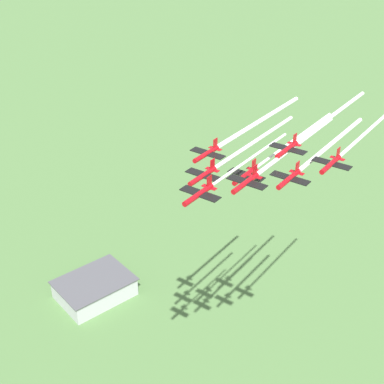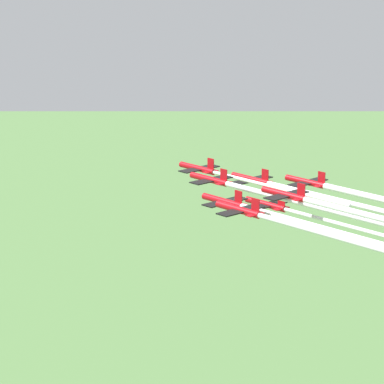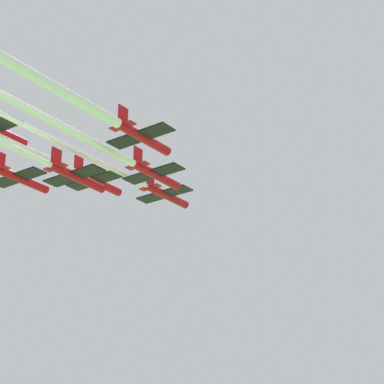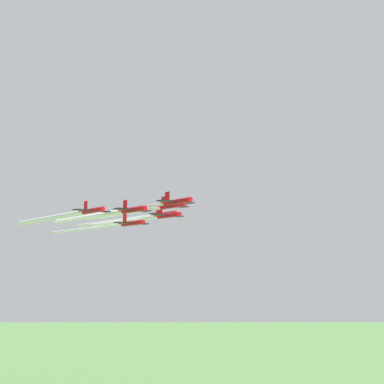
{
  "view_description": "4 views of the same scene",
  "coord_description": "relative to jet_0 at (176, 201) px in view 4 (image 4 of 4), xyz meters",
  "views": [
    {
      "loc": [
        48.69,
        60.24,
        178.63
      ],
      "look_at": [
        -18.52,
        -19.38,
        119.42
      ],
      "focal_mm": 50.0,
      "sensor_mm": 36.0,
      "label": 1
    },
    {
      "loc": [
        -188.45,
        73.91,
        163.17
      ],
      "look_at": [
        -23.78,
        -14.52,
        115.03
      ],
      "focal_mm": 85.0,
      "sensor_mm": 36.0,
      "label": 2
    },
    {
      "loc": [
        -89.65,
        -108.24,
        72.55
      ],
      "look_at": [
        -14.63,
        -19.03,
        120.55
      ],
      "focal_mm": 70.0,
      "sensor_mm": 36.0,
      "label": 3
    },
    {
      "loc": [
        100.25,
        -67.68,
        103.17
      ],
      "look_at": [
        -15.0,
        -16.21,
        120.84
      ],
      "focal_mm": 50.0,
      "sensor_mm": 36.0,
      "label": 4
    }
  ],
  "objects": [
    {
      "name": "jet_0",
      "position": [
        0.0,
        0.0,
        0.0
      ],
      "size": [
        10.53,
        10.2,
        3.53
      ],
      "rotation": [
        0.0,
        0.0,
        4.95
      ],
      "color": "#B20C14"
    },
    {
      "name": "jet_1",
      "position": [
        -11.44,
        3.42,
        0.36
      ],
      "size": [
        10.53,
        10.2,
        3.53
      ],
      "rotation": [
        0.0,
        0.0,
        4.95
      ],
      "color": "#B20C14"
    },
    {
      "name": "jet_2",
      "position": [
        -8.55,
        -8.34,
        -1.55
      ],
      "size": [
        10.53,
        10.2,
        3.53
      ],
      "rotation": [
        0.0,
        0.0,
        4.95
      ],
      "color": "#B20C14"
    },
    {
      "name": "jet_3",
      "position": [
        -22.88,
        6.85,
        -1.14
      ],
      "size": [
        10.53,
        10.2,
        3.53
      ],
      "rotation": [
        0.0,
        0.0,
        4.95
      ],
      "color": "#B20C14"
    },
    {
      "name": "jet_4",
      "position": [
        -19.99,
        -4.91,
        -3.96
      ],
      "size": [
        10.53,
        10.2,
        3.53
      ],
      "rotation": [
        0.0,
        0.0,
        4.95
      ],
      "color": "#B20C14"
    },
    {
      "name": "jet_5",
      "position": [
        -17.1,
        -16.67,
        -1.26
      ],
      "size": [
        10.53,
        10.2,
        3.53
      ],
      "rotation": [
        0.0,
        0.0,
        4.95
      ],
      "color": "#B20C14"
    },
    {
      "name": "jet_6",
      "position": [
        -34.32,
        10.27,
        0.43
      ],
      "size": [
        10.53,
        10.2,
        3.53
      ],
      "rotation": [
        0.0,
        0.0,
        4.95
      ],
      "color": "#B20C14"
    },
    {
      "name": "jet_7",
      "position": [
        -31.43,
        -1.49,
        1.15
      ],
      "size": [
        10.53,
        10.2,
        3.53
      ],
      "rotation": [
        0.0,
        0.0,
        4.95
      ],
      "color": "#B20C14"
    },
    {
      "name": "smoke_trail_0",
      "position": [
        -22.49,
        -5.53,
        -0.05
      ],
      "size": [
        35.77,
        9.44,
        0.72
      ],
      "rotation": [
        0.0,
        0.0,
        4.95
      ],
      "color": "white"
    },
    {
      "name": "smoke_trail_1",
      "position": [
        -37.34,
        -2.94,
        0.31
      ],
      "size": [
        42.67,
        11.49,
        1.1
      ],
      "rotation": [
        0.0,
        0.0,
        4.95
      ],
      "color": "white"
    },
    {
      "name": "smoke_trail_2",
      "position": [
        -33.75,
        -14.53,
        -1.6
      ],
      "size": [
        41.26,
        11.1,
        1.06
      ],
      "rotation": [
        0.0,
        0.0,
        4.95
      ],
      "color": "white"
    },
    {
      "name": "smoke_trail_3",
      "position": [
        -47.86,
        0.71,
        -1.19
      ],
      "size": [
        40.86,
        11.14,
        1.2
      ],
      "rotation": [
        0.0,
        0.0,
        4.95
      ],
      "color": "white"
    },
    {
      "name": "smoke_trail_4",
      "position": [
        -47.89,
        -11.76,
        -4.01
      ],
      "size": [
        46.59,
        12.16,
        0.78
      ],
      "rotation": [
        0.0,
        0.0,
        4.95
      ],
      "color": "white"
    },
    {
      "name": "smoke_trail_5",
      "position": [
        -44.93,
        -23.51,
        -1.32
      ],
      "size": [
        46.58,
        12.67,
        1.34
      ],
      "rotation": [
        0.0,
        0.0,
        4.95
      ],
      "color": "white"
    },
    {
      "name": "smoke_trail_6",
      "position": [
        -65.43,
        2.63,
        0.38
      ],
      "size": [
        53.06,
        13.91,
        0.96
      ],
      "rotation": [
        0.0,
        0.0,
        4.95
      ],
      "color": "white"
    },
    {
      "name": "smoke_trail_7",
      "position": [
        -59.77,
        -8.45,
        1.1
      ],
      "size": [
        47.57,
        12.76,
        1.17
      ],
      "rotation": [
        0.0,
        0.0,
        4.95
      ],
      "color": "white"
    }
  ]
}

